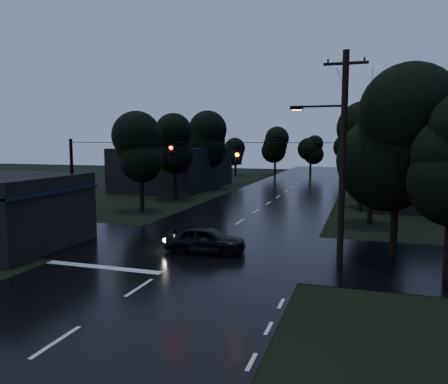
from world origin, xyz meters
The scene contains 17 objects.
ground centered at (0.00, 0.00, 0.00)m, with size 160.00×160.00×0.00m, color black.
main_road centered at (0.00, 30.00, 0.00)m, with size 12.00×120.00×0.02m, color black.
cross_street centered at (0.00, 12.00, 0.00)m, with size 60.00×9.00×0.02m, color black.
building_far_right centered at (14.00, 34.00, 2.20)m, with size 10.00×14.00×4.40m, color black.
building_far_left centered at (-14.00, 40.00, 2.50)m, with size 10.00×16.00×5.00m, color black.
utility_pole_main centered at (7.41, 11.00, 5.26)m, with size 3.50×0.30×10.00m.
utility_pole_far centered at (8.30, 28.00, 3.88)m, with size 2.00×0.30×7.50m.
anchor_pole_left centered at (-7.50, 11.00, 3.00)m, with size 0.18×0.18×6.00m, color black.
span_signals centered at (0.56, 10.99, 5.24)m, with size 15.00×0.37×1.12m.
tree_corner_near centered at (10.00, 13.00, 5.99)m, with size 4.48×4.48×9.44m.
tree_left_a centered at (-9.00, 22.00, 5.24)m, with size 3.92×3.92×8.26m.
tree_left_b centered at (-9.60, 30.00, 5.62)m, with size 4.20×4.20×8.85m.
tree_left_c centered at (-10.20, 40.00, 5.99)m, with size 4.48×4.48×9.44m.
tree_right_a centered at (9.00, 22.00, 5.62)m, with size 4.20×4.20×8.85m.
tree_right_b centered at (9.60, 30.00, 5.99)m, with size 4.48×4.48×9.44m.
tree_right_c centered at (10.20, 40.00, 6.37)m, with size 4.76×4.76×10.03m.
car centered at (0.65, 11.02, 0.72)m, with size 1.70×4.22×1.44m, color black.
Camera 1 is at (8.41, -10.13, 5.91)m, focal length 35.00 mm.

